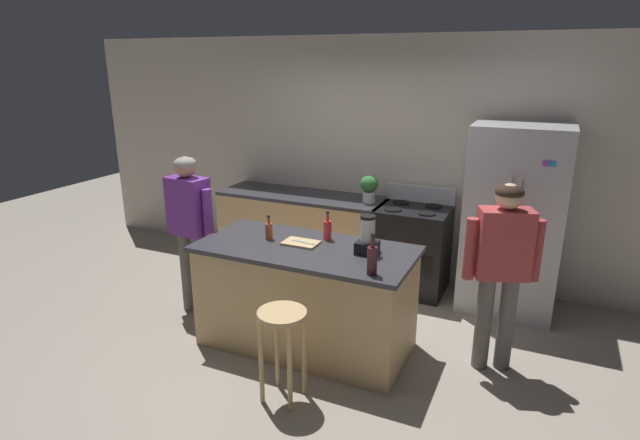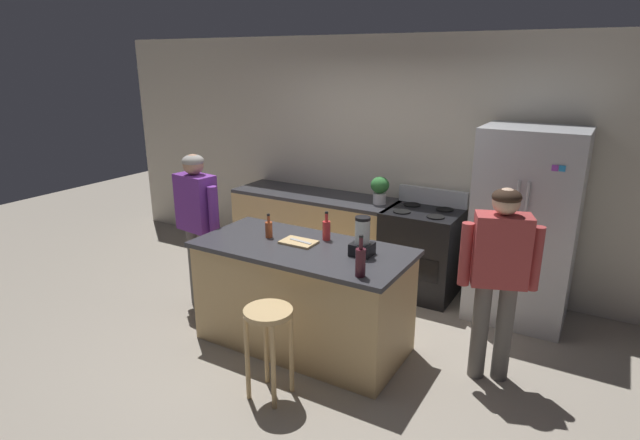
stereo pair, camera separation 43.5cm
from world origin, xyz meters
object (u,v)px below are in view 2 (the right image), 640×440
Objects in this scene: stove_range at (421,252)px; chef_knife at (301,241)px; person_by_sink_right at (499,268)px; bottle_cooking_sauce at (269,229)px; blender_appliance at (362,239)px; potted_plant at (380,188)px; bottle_soda at (326,230)px; cutting_board at (299,242)px; person_by_island_left at (197,217)px; refrigerator at (525,227)px; kitchen_island at (303,296)px; bar_stool at (269,330)px; bottle_wine at (361,261)px.

stove_range reaches higher than chef_knife.
person_by_sink_right reaches higher than bottle_cooking_sauce.
potted_plant is at bearing 108.90° from blender_appliance.
bottle_soda is 0.27m from cutting_board.
person_by_sink_right reaches higher than cutting_board.
person_by_island_left is 2.85m from person_by_sink_right.
refrigerator reaches higher than stove_range.
person_by_island_left is at bearing -142.40° from stove_range.
chef_knife is (-0.04, 0.04, 0.49)m from kitchen_island.
blender_appliance is 0.46m from bottle_soda.
stove_range is 0.70× the size of person_by_island_left.
person_by_island_left is 1.01× the size of person_by_sink_right.
kitchen_island is 1.17× the size of person_by_island_left.
cutting_board is 1.36× the size of chef_knife.
kitchen_island is 2.58× the size of bar_stool.
chef_knife is at bearing 0.00° from cutting_board.
chef_knife is (1.25, -0.07, -0.00)m from person_by_island_left.
bottle_wine is at bearing -65.81° from blender_appliance.
bar_stool is at bearing -141.82° from person_by_sink_right.
stove_range is 4.34× the size of bottle_soda.
bottle_wine reaches higher than potted_plant.
person_by_island_left is 5.00× the size of bottle_wine.
kitchen_island is at bearing -90.71° from potted_plant.
person_by_island_left reaches higher than bar_stool.
cutting_board is at bearing -111.87° from stove_range.
cutting_board is at bearing 154.84° from bottle_wine.
bottle_wine is (0.70, -0.31, 0.58)m from kitchen_island.
bar_stool is at bearing -140.05° from bottle_wine.
potted_plant reaches higher than cutting_board.
kitchen_island is 5.76× the size of blender_appliance.
bottle_cooking_sauce reaches higher than cutting_board.
refrigerator reaches higher than chef_knife.
bar_stool is (-1.36, -1.07, -0.39)m from person_by_sink_right.
bottle_soda is at bearing 62.00° from chef_knife.
bottle_wine is at bearing -84.82° from stove_range.
bottle_soda reaches higher than bar_stool.
person_by_island_left reaches higher than potted_plant.
potted_plant is (-0.51, 0.03, 0.63)m from stove_range.
cutting_board is at bearing -128.55° from bottle_soda.
blender_appliance reaches higher than bottle_wine.
person_by_sink_right is at bearing 13.80° from blender_appliance.
blender_appliance is (-1.02, -0.25, 0.12)m from person_by_sink_right.
refrigerator is at bearing -1.90° from potted_plant.
cutting_board is (0.31, 0.00, -0.07)m from bottle_cooking_sauce.
blender_appliance is 1.46× the size of chef_knife.
refrigerator is 1.10m from stove_range.
bottle_cooking_sauce reaches higher than bar_stool.
person_by_sink_right is 1.45m from bottle_soda.
person_by_island_left is (-1.30, 0.12, 0.49)m from kitchen_island.
blender_appliance is at bearing 7.99° from kitchen_island.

